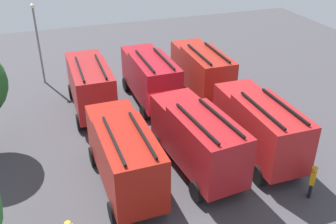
{
  "coord_description": "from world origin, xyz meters",
  "views": [
    {
      "loc": [
        -20.8,
        7.21,
        13.5
      ],
      "look_at": [
        0.0,
        0.0,
        1.4
      ],
      "focal_mm": 41.47,
      "sensor_mm": 36.0,
      "label": 1
    }
  ],
  "objects_px": {
    "traffic_cone_1": "(126,104)",
    "lamppost": "(38,38)",
    "firefighter_0": "(312,180)",
    "traffic_cone_0": "(175,94)",
    "fire_truck_1": "(201,69)",
    "fire_truck_4": "(124,154)",
    "firefighter_1": "(292,124)",
    "fire_truck_0": "(259,125)",
    "fire_truck_3": "(150,76)",
    "firefighter_3": "(227,78)",
    "fire_truck_2": "(197,138)",
    "fire_truck_5": "(90,84)"
  },
  "relations": [
    {
      "from": "fire_truck_0",
      "to": "traffic_cone_1",
      "type": "relative_size",
      "value": 12.64
    },
    {
      "from": "firefighter_3",
      "to": "fire_truck_0",
      "type": "bearing_deg",
      "value": 44.84
    },
    {
      "from": "traffic_cone_0",
      "to": "firefighter_3",
      "type": "bearing_deg",
      "value": -90.24
    },
    {
      "from": "fire_truck_1",
      "to": "fire_truck_5",
      "type": "height_order",
      "value": "same"
    },
    {
      "from": "fire_truck_3",
      "to": "fire_truck_1",
      "type": "bearing_deg",
      "value": -91.62
    },
    {
      "from": "fire_truck_1",
      "to": "lamppost",
      "type": "relative_size",
      "value": 1.11
    },
    {
      "from": "traffic_cone_1",
      "to": "lamppost",
      "type": "xyz_separation_m",
      "value": [
        6.57,
        5.38,
        3.55
      ]
    },
    {
      "from": "firefighter_0",
      "to": "firefighter_3",
      "type": "bearing_deg",
      "value": -50.7
    },
    {
      "from": "fire_truck_0",
      "to": "fire_truck_2",
      "type": "bearing_deg",
      "value": 90.97
    },
    {
      "from": "firefighter_0",
      "to": "traffic_cone_1",
      "type": "bearing_deg",
      "value": -15.48
    },
    {
      "from": "fire_truck_0",
      "to": "fire_truck_2",
      "type": "relative_size",
      "value": 0.97
    },
    {
      "from": "fire_truck_1",
      "to": "lamppost",
      "type": "xyz_separation_m",
      "value": [
        6.49,
        11.4,
        1.68
      ]
    },
    {
      "from": "fire_truck_3",
      "to": "firefighter_1",
      "type": "xyz_separation_m",
      "value": [
        -7.64,
        -7.09,
        -1.19
      ]
    },
    {
      "from": "fire_truck_2",
      "to": "firefighter_0",
      "type": "relative_size",
      "value": 4.04
    },
    {
      "from": "lamppost",
      "to": "fire_truck_0",
      "type": "bearing_deg",
      "value": -143.59
    },
    {
      "from": "fire_truck_0",
      "to": "firefighter_0",
      "type": "relative_size",
      "value": 3.93
    },
    {
      "from": "fire_truck_4",
      "to": "firefighter_1",
      "type": "bearing_deg",
      "value": -84.38
    },
    {
      "from": "firefighter_3",
      "to": "firefighter_1",
      "type": "bearing_deg",
      "value": 65.72
    },
    {
      "from": "firefighter_3",
      "to": "lamppost",
      "type": "relative_size",
      "value": 0.27
    },
    {
      "from": "fire_truck_2",
      "to": "fire_truck_3",
      "type": "bearing_deg",
      "value": -5.81
    },
    {
      "from": "fire_truck_2",
      "to": "traffic_cone_1",
      "type": "height_order",
      "value": "fire_truck_2"
    },
    {
      "from": "firefighter_0",
      "to": "traffic_cone_0",
      "type": "bearing_deg",
      "value": -31.59
    },
    {
      "from": "fire_truck_2",
      "to": "traffic_cone_0",
      "type": "xyz_separation_m",
      "value": [
        8.98,
        -2.04,
        -1.83
      ]
    },
    {
      "from": "fire_truck_3",
      "to": "fire_truck_5",
      "type": "bearing_deg",
      "value": 88.56
    },
    {
      "from": "fire_truck_5",
      "to": "firefighter_0",
      "type": "height_order",
      "value": "fire_truck_5"
    },
    {
      "from": "firefighter_3",
      "to": "traffic_cone_0",
      "type": "height_order",
      "value": "firefighter_3"
    },
    {
      "from": "fire_truck_3",
      "to": "fire_truck_5",
      "type": "relative_size",
      "value": 1.0
    },
    {
      "from": "fire_truck_4",
      "to": "lamppost",
      "type": "relative_size",
      "value": 1.11
    },
    {
      "from": "fire_truck_1",
      "to": "firefighter_3",
      "type": "xyz_separation_m",
      "value": [
        0.17,
        -2.36,
        -1.15
      ]
    },
    {
      "from": "firefighter_1",
      "to": "traffic_cone_1",
      "type": "bearing_deg",
      "value": -11.89
    },
    {
      "from": "fire_truck_3",
      "to": "firefighter_3",
      "type": "xyz_separation_m",
      "value": [
        0.12,
        -6.42,
        -1.15
      ]
    },
    {
      "from": "fire_truck_3",
      "to": "traffic_cone_1",
      "type": "xyz_separation_m",
      "value": [
        -0.12,
        1.96,
        -1.87
      ]
    },
    {
      "from": "fire_truck_0",
      "to": "fire_truck_4",
      "type": "relative_size",
      "value": 0.99
    },
    {
      "from": "traffic_cone_1",
      "to": "lamppost",
      "type": "height_order",
      "value": "lamppost"
    },
    {
      "from": "firefighter_1",
      "to": "traffic_cone_0",
      "type": "relative_size",
      "value": 2.62
    },
    {
      "from": "firefighter_1",
      "to": "traffic_cone_1",
      "type": "relative_size",
      "value": 3.02
    },
    {
      "from": "firefighter_3",
      "to": "lamppost",
      "type": "xyz_separation_m",
      "value": [
        6.32,
        13.76,
        2.83
      ]
    },
    {
      "from": "lamppost",
      "to": "traffic_cone_0",
      "type": "bearing_deg",
      "value": -123.89
    },
    {
      "from": "firefighter_3",
      "to": "traffic_cone_1",
      "type": "bearing_deg",
      "value": -27.55
    },
    {
      "from": "fire_truck_1",
      "to": "fire_truck_4",
      "type": "bearing_deg",
      "value": 138.22
    },
    {
      "from": "firefighter_0",
      "to": "firefighter_3",
      "type": "height_order",
      "value": "firefighter_0"
    },
    {
      "from": "fire_truck_3",
      "to": "fire_truck_4",
      "type": "relative_size",
      "value": 1.0
    },
    {
      "from": "firefighter_0",
      "to": "fire_truck_1",
      "type": "bearing_deg",
      "value": -40.28
    },
    {
      "from": "fire_truck_4",
      "to": "fire_truck_2",
      "type": "bearing_deg",
      "value": -88.86
    },
    {
      "from": "fire_truck_3",
      "to": "traffic_cone_0",
      "type": "xyz_separation_m",
      "value": [
        0.14,
        -2.05,
        -1.83
      ]
    },
    {
      "from": "firefighter_0",
      "to": "fire_truck_3",
      "type": "bearing_deg",
      "value": -23.03
    },
    {
      "from": "fire_truck_2",
      "to": "fire_truck_1",
      "type": "bearing_deg",
      "value": -30.58
    },
    {
      "from": "fire_truck_0",
      "to": "fire_truck_2",
      "type": "xyz_separation_m",
      "value": [
        -0.07,
        3.88,
        0.0
      ]
    },
    {
      "from": "traffic_cone_1",
      "to": "fire_truck_4",
      "type": "bearing_deg",
      "value": 166.42
    },
    {
      "from": "fire_truck_2",
      "to": "lamppost",
      "type": "xyz_separation_m",
      "value": [
        15.29,
        7.34,
        1.68
      ]
    }
  ]
}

